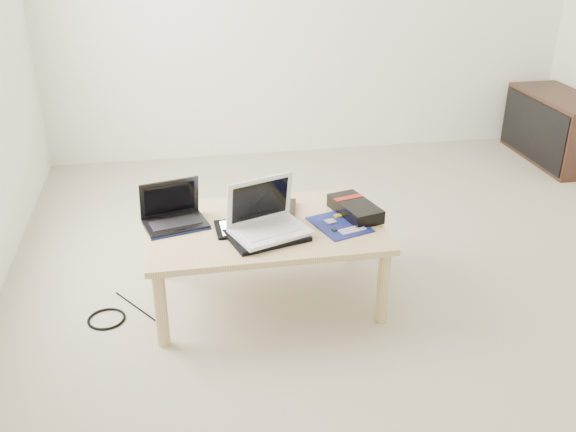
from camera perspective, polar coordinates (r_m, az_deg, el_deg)
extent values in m
plane|color=#BEB29A|center=(3.43, 9.26, -5.32)|extent=(4.00, 4.00, 0.00)
cube|color=tan|center=(3.03, -2.10, -1.06)|extent=(1.10, 0.70, 0.03)
cylinder|color=tan|center=(2.85, -11.22, -8.15)|extent=(0.06, 0.06, 0.37)
cylinder|color=tan|center=(2.98, 8.45, -6.27)|extent=(0.06, 0.06, 0.37)
cylinder|color=tan|center=(3.36, -11.27, -2.52)|extent=(0.06, 0.06, 0.37)
cylinder|color=tan|center=(3.48, 5.39, -1.15)|extent=(0.06, 0.06, 0.37)
cube|color=#3D2419|center=(5.29, 22.83, 7.21)|extent=(0.40, 0.90, 0.50)
cube|color=black|center=(5.19, 20.95, 7.18)|extent=(0.02, 0.86, 0.44)
cube|color=black|center=(3.14, -1.78, 0.56)|extent=(0.31, 0.28, 0.03)
cube|color=black|center=(3.05, -9.96, -0.72)|extent=(0.32, 0.26, 0.02)
cube|color=black|center=(3.05, -9.95, -0.57)|extent=(0.25, 0.16, 0.00)
cube|color=black|center=(2.99, -9.59, -1.12)|extent=(0.07, 0.04, 0.00)
cube|color=black|center=(3.08, -10.49, 1.60)|extent=(0.29, 0.11, 0.19)
cube|color=black|center=(3.08, -10.46, 1.53)|extent=(0.24, 0.09, 0.15)
cube|color=#0C1643|center=(2.97, -9.45, -1.56)|extent=(0.28, 0.08, 0.01)
cube|color=black|center=(2.99, -4.06, -1.04)|extent=(0.25, 0.20, 0.01)
cube|color=white|center=(2.99, -4.06, -0.93)|extent=(0.20, 0.16, 0.00)
cube|color=#A8A8AC|center=(3.09, -0.71, 0.06)|extent=(0.09, 0.23, 0.02)
cube|color=gray|center=(3.09, -0.71, 0.23)|extent=(0.08, 0.19, 0.00)
cube|color=black|center=(2.90, -1.90, -1.74)|extent=(0.39, 0.33, 0.02)
cube|color=white|center=(2.90, -1.57, -1.39)|extent=(0.39, 0.33, 0.02)
cube|color=white|center=(2.89, -1.53, -1.26)|extent=(0.30, 0.21, 0.00)
cube|color=white|center=(2.83, -0.71, -1.92)|extent=(0.08, 0.06, 0.00)
cube|color=white|center=(2.93, -2.55, 1.45)|extent=(0.32, 0.15, 0.22)
cube|color=black|center=(2.92, -2.49, 1.40)|extent=(0.27, 0.12, 0.18)
cube|color=#0C1351|center=(3.03, 4.59, -0.76)|extent=(0.29, 0.33, 0.01)
cube|color=#A8A8AC|center=(3.04, 3.79, -0.49)|extent=(0.06, 0.06, 0.01)
cube|color=gold|center=(3.12, 4.81, 0.19)|extent=(0.09, 0.04, 0.01)
cube|color=gold|center=(3.11, 4.97, 0.07)|extent=(0.09, 0.04, 0.01)
cube|color=silver|center=(2.99, 5.54, -1.08)|extent=(0.13, 0.05, 0.01)
cube|color=silver|center=(2.97, 5.73, -1.22)|extent=(0.13, 0.05, 0.01)
cube|color=silver|center=(2.96, 5.93, -1.36)|extent=(0.13, 0.05, 0.01)
cube|color=black|center=(2.96, 4.16, -1.23)|extent=(0.03, 0.03, 0.01)
cube|color=black|center=(3.13, 5.98, 0.66)|extent=(0.22, 0.33, 0.06)
cube|color=maroon|center=(3.16, 5.41, 1.65)|extent=(0.15, 0.08, 0.00)
torus|color=black|center=(2.96, -5.36, -1.39)|extent=(0.12, 0.12, 0.01)
torus|color=black|center=(3.17, -15.83, -8.80)|extent=(0.20, 0.20, 0.01)
cylinder|color=black|center=(3.22, -13.35, -7.86)|extent=(0.21, 0.30, 0.01)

